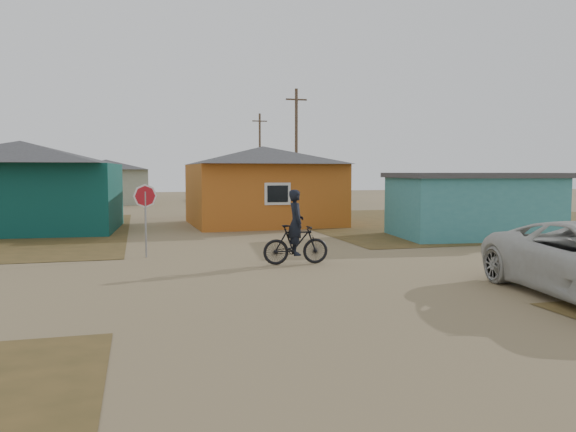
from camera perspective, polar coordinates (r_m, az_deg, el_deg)
name	(u,v)px	position (r m, az deg, el deg)	size (l,w,h in m)	color
ground	(286,277)	(14.17, -0.20, -6.26)	(120.00, 120.00, 0.00)	olive
grass_ne	(476,221)	(31.86, 18.51, -0.44)	(20.00, 18.00, 0.00)	brown
house_teal	(22,185)	(27.41, -25.42, 2.86)	(8.93, 7.08, 4.00)	#0A3B36
house_yellow	(263,184)	(28.12, -2.56, 3.23)	(7.72, 6.76, 3.90)	#BC601C
shed_turquoise	(472,205)	(23.88, 18.18, 1.10)	(6.71, 4.93, 2.60)	teal
house_pale_west	(106,181)	(47.52, -17.97, 3.38)	(7.04, 6.15, 3.60)	#9AA28B
house_beige_east	(281,179)	(55.15, -0.76, 3.74)	(6.95, 6.05, 3.60)	gray
house_pale_north	(27,181)	(60.37, -24.99, 3.29)	(6.28, 5.81, 3.40)	#9AA28B
utility_pole_near	(296,149)	(36.88, 0.85, 6.87)	(1.40, 0.20, 8.00)	brown
utility_pole_far	(260,155)	(52.65, -2.88, 6.18)	(1.40, 0.20, 8.00)	brown
stop_sign	(145,203)	(17.82, -14.30, 1.28)	(0.74, 0.13, 2.27)	gray
cyclist	(296,237)	(16.04, 0.80, -2.16)	(1.92, 0.70, 2.14)	black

